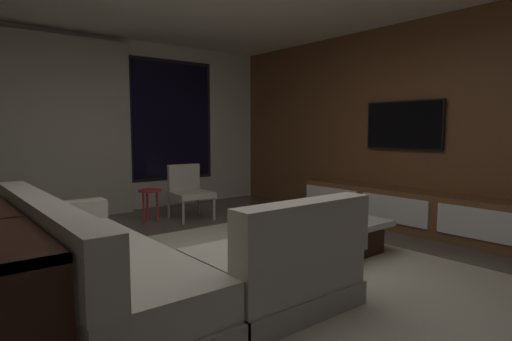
{
  "coord_description": "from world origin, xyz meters",
  "views": [
    {
      "loc": [
        -2.05,
        -2.85,
        1.28
      ],
      "look_at": [
        1.1,
        1.07,
        0.8
      ],
      "focal_mm": 29.29,
      "sensor_mm": 36.0,
      "label": 1
    }
  ],
  "objects": [
    {
      "name": "book_stack_on_coffee_table",
      "position": [
        1.06,
        0.06,
        0.41
      ],
      "size": [
        0.27,
        0.23,
        0.09
      ],
      "color": "tan",
      "rests_on": "coffee_table"
    },
    {
      "name": "side_stool",
      "position": [
        0.4,
        2.56,
        0.37
      ],
      "size": [
        0.32,
        0.32,
        0.46
      ],
      "color": "red",
      "rests_on": "floor"
    },
    {
      "name": "media_console",
      "position": [
        2.77,
        0.05,
        0.25
      ],
      "size": [
        0.46,
        3.1,
        0.52
      ],
      "color": "brown",
      "rests_on": "floor"
    },
    {
      "name": "accent_chair_near_window",
      "position": [
        0.96,
        2.46,
        0.43
      ],
      "size": [
        0.58,
        0.6,
        0.78
      ],
      "color": "#B2ADA0",
      "rests_on": "floor"
    },
    {
      "name": "media_wall",
      "position": [
        3.06,
        0.0,
        1.35
      ],
      "size": [
        0.12,
        7.8,
        2.7
      ],
      "color": "brown",
      "rests_on": "floor"
    },
    {
      "name": "mounted_tv",
      "position": [
        2.95,
        0.25,
        1.35
      ],
      "size": [
        0.05,
        1.11,
        0.64
      ],
      "color": "black"
    },
    {
      "name": "coffee_table",
      "position": [
        1.15,
        0.12,
        0.19
      ],
      "size": [
        1.16,
        1.16,
        0.36
      ],
      "color": "#331A10",
      "rests_on": "floor"
    },
    {
      "name": "floor",
      "position": [
        0.0,
        0.0,
        0.0
      ],
      "size": [
        9.2,
        9.2,
        0.0
      ],
      "primitive_type": "plane",
      "color": "#564C44"
    },
    {
      "name": "back_wall_with_window",
      "position": [
        -0.06,
        3.62,
        1.34
      ],
      "size": [
        6.6,
        0.3,
        2.7
      ],
      "color": "silver",
      "rests_on": "floor"
    },
    {
      "name": "sectional_couch",
      "position": [
        -0.85,
        -0.03,
        0.29
      ],
      "size": [
        1.98,
        2.5,
        0.82
      ],
      "color": "#A49C8C",
      "rests_on": "floor"
    },
    {
      "name": "area_rug",
      "position": [
        0.35,
        -0.1,
        0.01
      ],
      "size": [
        3.2,
        3.8,
        0.01
      ],
      "primitive_type": "cube",
      "color": "beige",
      "rests_on": "floor"
    }
  ]
}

